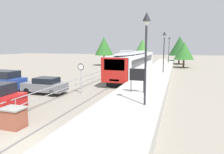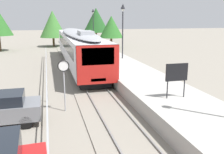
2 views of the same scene
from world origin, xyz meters
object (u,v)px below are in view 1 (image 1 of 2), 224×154
platform_lamp_near_end (146,41)px  speed_limit_sign (81,71)px  platform_lamp_mid_platform (164,44)px  commuter_train (135,61)px  parked_suv_blue (2,81)px  brick_utility_cabinet (14,118)px  platform_lamp_far_end (169,45)px  platform_notice_board (137,75)px  parked_hatchback_grey (45,85)px

platform_lamp_near_end → speed_limit_sign: size_ratio=1.91×
platform_lamp_mid_platform → commuter_train: bearing=157.6°
parked_suv_blue → brick_utility_cabinet: bearing=-42.2°
brick_utility_cabinet → speed_limit_sign: bearing=90.8°
platform_lamp_far_end → platform_notice_board: bearing=-92.1°
platform_lamp_near_end → parked_suv_blue: 15.23m
parked_hatchback_grey → parked_suv_blue: size_ratio=0.85×
parked_hatchback_grey → platform_lamp_near_end: bearing=-22.4°
brick_utility_cabinet → parked_suv_blue: bearing=137.8°
platform_notice_board → brick_utility_cabinet: (-5.42, -6.65, -1.61)m
platform_lamp_mid_platform → parked_hatchback_grey: 16.10m
commuter_train → platform_lamp_near_end: platform_lamp_near_end is taller
brick_utility_cabinet → parked_suv_blue: size_ratio=0.26×
platform_lamp_far_end → parked_suv_blue: bearing=-116.5°
platform_lamp_far_end → platform_notice_board: size_ratio=2.97×
platform_lamp_far_end → parked_suv_blue: 32.36m
platform_lamp_mid_platform → brick_utility_cabinet: (-6.47, -19.67, -4.05)m
platform_lamp_far_end → commuter_train: bearing=-106.2°
speed_limit_sign → parked_hatchback_grey: bearing=-162.1°
platform_lamp_near_end → brick_utility_cabinet: bearing=-152.1°
platform_lamp_mid_platform → brick_utility_cabinet: platform_lamp_mid_platform is taller
brick_utility_cabinet → platform_notice_board: bearing=50.8°
commuter_train → parked_hatchback_grey: size_ratio=5.20×
platform_lamp_mid_platform → speed_limit_sign: platform_lamp_mid_platform is taller
platform_lamp_mid_platform → parked_suv_blue: size_ratio=1.14×
parked_suv_blue → platform_notice_board: bearing=-2.1°
platform_notice_board → speed_limit_sign: (-5.54, 1.83, -0.06)m
platform_lamp_near_end → speed_limit_sign: (-6.59, 5.05, -2.50)m
parked_suv_blue → platform_lamp_near_end: bearing=-14.4°
commuter_train → platform_notice_board: (3.17, -14.77, 0.04)m
brick_utility_cabinet → parked_hatchback_grey: (-3.29, 7.46, 0.22)m
platform_lamp_mid_platform → platform_notice_board: (-1.05, -13.03, -2.44)m
platform_notice_board → commuter_train: bearing=102.1°
platform_lamp_far_end → brick_utility_cabinet: (-6.47, -35.92, -4.05)m
platform_lamp_near_end → parked_suv_blue: (-14.34, 3.69, -3.56)m
platform_notice_board → parked_hatchback_grey: (-8.71, 0.81, -1.40)m
platform_lamp_near_end → speed_limit_sign: bearing=142.5°
speed_limit_sign → brick_utility_cabinet: (0.12, -8.48, -1.55)m
platform_lamp_near_end → platform_lamp_far_end: 32.48m
platform_lamp_far_end → parked_suv_blue: platform_lamp_far_end is taller
platform_notice_board → parked_hatchback_grey: platform_notice_board is taller
speed_limit_sign → parked_suv_blue: size_ratio=0.60×
commuter_train → parked_hatchback_grey: 15.08m
platform_lamp_near_end → parked_suv_blue: platform_lamp_near_end is taller
commuter_train → parked_hatchback_grey: bearing=-111.7°
brick_utility_cabinet → parked_hatchback_grey: 8.15m
platform_lamp_far_end → platform_lamp_near_end: bearing=-90.0°
platform_lamp_mid_platform → platform_lamp_far_end: size_ratio=1.00×
platform_lamp_near_end → platform_lamp_far_end: bearing=90.0°
commuter_train → parked_suv_blue: bearing=-125.3°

